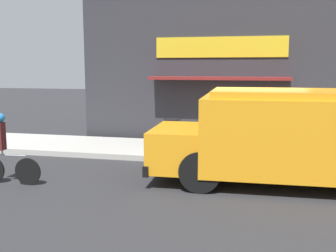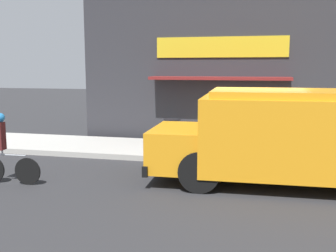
{
  "view_description": "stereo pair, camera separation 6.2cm",
  "coord_description": "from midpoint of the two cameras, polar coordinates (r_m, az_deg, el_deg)",
  "views": [
    {
      "loc": [
        0.02,
        -10.73,
        2.72
      ],
      "look_at": [
        -2.38,
        -0.2,
        1.1
      ],
      "focal_mm": 42.0,
      "sensor_mm": 36.0,
      "label": 1
    },
    {
      "loc": [
        0.08,
        -10.71,
        2.72
      ],
      "look_at": [
        -2.38,
        -0.2,
        1.1
      ],
      "focal_mm": 42.0,
      "sensor_mm": 36.0,
      "label": 2
    }
  ],
  "objects": [
    {
      "name": "cyclist",
      "position": [
        9.95,
        -22.9,
        -3.15
      ],
      "size": [
        1.56,
        0.21,
        1.67
      ],
      "rotation": [
        0.0,
        0.0,
        0.04
      ],
      "color": "black",
      "rests_on": "ground_plane"
    },
    {
      "name": "sidewalk",
      "position": [
        12.36,
        12.32,
        -3.99
      ],
      "size": [
        28.0,
        2.7,
        0.17
      ],
      "color": "#ADAAA3",
      "rests_on": "ground_plane"
    },
    {
      "name": "storefront",
      "position": [
        13.81,
        12.53,
        8.55
      ],
      "size": [
        12.6,
        1.01,
        5.55
      ],
      "color": "#2D2D33",
      "rests_on": "ground_plane"
    },
    {
      "name": "school_bus",
      "position": [
        9.51,
        19.06,
        -1.25
      ],
      "size": [
        6.61,
        2.83,
        2.21
      ],
      "rotation": [
        0.0,
        0.0,
        0.03
      ],
      "color": "orange",
      "rests_on": "ground_plane"
    },
    {
      "name": "ground_plane",
      "position": [
        11.06,
        12.23,
        -5.9
      ],
      "size": [
        70.0,
        70.0,
        0.0
      ],
      "primitive_type": "plane",
      "color": "#2B2B2D"
    },
    {
      "name": "trash_bin",
      "position": [
        12.67,
        0.44,
        -1.0
      ],
      "size": [
        0.55,
        0.55,
        0.91
      ],
      "color": "slate",
      "rests_on": "sidewalk"
    }
  ]
}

